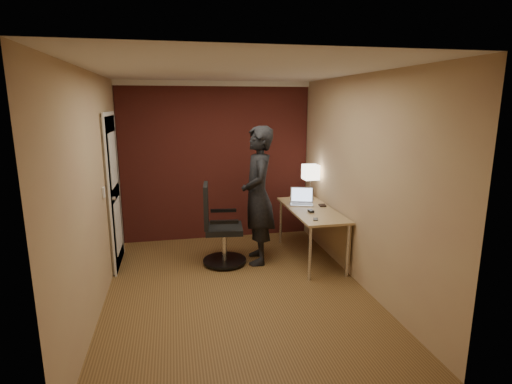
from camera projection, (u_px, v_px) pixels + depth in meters
room at (201, 159)px, 5.88m from camera, size 4.00×4.00×4.00m
desk at (316, 217)px, 5.60m from camera, size 0.60×1.50×0.73m
desk_lamp at (311, 173)px, 5.99m from camera, size 0.22×0.22×0.54m
laptop at (302, 199)px, 5.81m from camera, size 0.39×0.35×0.23m
mouse at (311, 211)px, 5.37m from camera, size 0.06×0.10×0.03m
phone at (316, 219)px, 5.04m from camera, size 0.09×0.13×0.01m
wallet at (322, 205)px, 5.69m from camera, size 0.10×0.12×0.02m
office_chair at (219, 230)px, 5.41m from camera, size 0.60×0.64×1.10m
person at (258, 196)px, 5.41m from camera, size 0.52×0.73×1.88m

